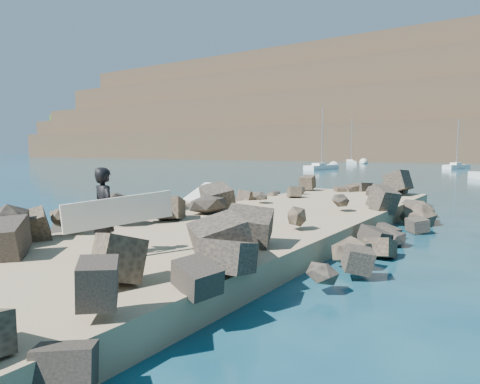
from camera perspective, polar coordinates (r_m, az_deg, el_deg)
The scene contains 9 objects.
ground at distance 13.66m, azimuth 2.36°, elevation -5.94°, with size 800.00×800.00×0.00m, color #0F384C.
jetty at distance 11.98m, azimuth -2.69°, elevation -6.11°, with size 6.00×26.00×0.60m, color #8C7759.
riprap_left at distance 14.19m, azimuth -10.93°, elevation -3.56°, with size 2.60×22.00×1.00m, color black.
riprap_right at distance 10.95m, azimuth 11.26°, elevation -6.24°, with size 2.60×22.00×1.00m, color black.
surfboard_resting at distance 16.29m, azimuth -5.27°, elevation -0.41°, with size 0.58×2.31×0.08m, color white.
surfer_with_board at distance 8.97m, azimuth -17.31°, elevation -2.50°, with size 1.25×2.09×1.78m.
sailboat_a at distance 63.32m, azimuth 10.80°, elevation 3.27°, with size 2.34×7.74×9.13m.
sailboat_b at distance 72.44m, azimuth 26.89°, elevation 3.04°, with size 3.17×6.39×7.64m.
sailboat_e at distance 90.45m, azimuth 14.57°, elevation 3.83°, with size 4.59×8.16×9.62m.
Camera 1 is at (7.01, -11.41, 2.71)m, focal length 32.00 mm.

